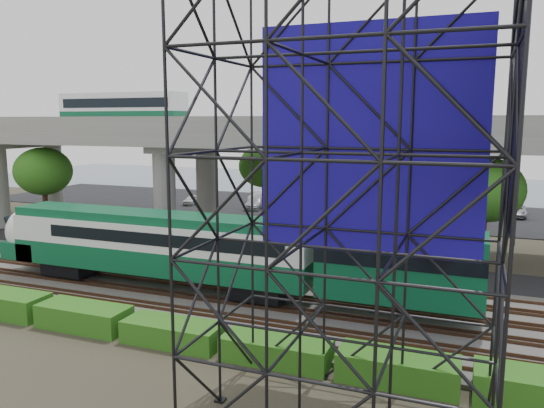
% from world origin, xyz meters
% --- Properties ---
extents(ground, '(140.00, 140.00, 0.00)m').
position_xyz_m(ground, '(0.00, 0.00, 0.00)').
color(ground, '#474233').
rests_on(ground, ground).
extents(ballast_bed, '(90.00, 12.00, 0.20)m').
position_xyz_m(ballast_bed, '(0.00, 2.00, 0.10)').
color(ballast_bed, slate).
rests_on(ballast_bed, ground).
extents(service_road, '(90.00, 5.00, 0.08)m').
position_xyz_m(service_road, '(0.00, 10.50, 0.04)').
color(service_road, black).
rests_on(service_road, ground).
extents(parking_lot, '(90.00, 18.00, 0.08)m').
position_xyz_m(parking_lot, '(0.00, 34.00, 0.04)').
color(parking_lot, black).
rests_on(parking_lot, ground).
extents(harbor_water, '(140.00, 40.00, 0.03)m').
position_xyz_m(harbor_water, '(0.00, 56.00, 0.01)').
color(harbor_water, '#425A6C').
rests_on(harbor_water, ground).
extents(rail_tracks, '(90.00, 9.52, 0.16)m').
position_xyz_m(rail_tracks, '(0.00, 2.00, 0.28)').
color(rail_tracks, '#472D1E').
rests_on(rail_tracks, ballast_bed).
extents(commuter_train, '(29.30, 3.06, 4.30)m').
position_xyz_m(commuter_train, '(-1.74, 2.00, 2.88)').
color(commuter_train, black).
rests_on(commuter_train, rail_tracks).
extents(overpass, '(80.00, 12.00, 12.40)m').
position_xyz_m(overpass, '(-1.19, 16.00, 8.21)').
color(overpass, '#9E9B93').
rests_on(overpass, ground).
extents(scaffold_tower, '(9.36, 6.36, 15.00)m').
position_xyz_m(scaffold_tower, '(9.74, -7.98, 7.47)').
color(scaffold_tower, black).
rests_on(scaffold_tower, ground).
extents(hedge_strip, '(34.60, 1.80, 1.20)m').
position_xyz_m(hedge_strip, '(1.01, -4.30, 0.56)').
color(hedge_strip, '#296116').
rests_on(hedge_strip, ground).
extents(trees, '(40.94, 16.94, 7.69)m').
position_xyz_m(trees, '(-4.67, 16.17, 5.57)').
color(trees, '#382314').
rests_on(trees, ground).
extents(suv, '(5.42, 3.44, 1.39)m').
position_xyz_m(suv, '(-2.47, 11.34, 0.78)').
color(suv, black).
rests_on(suv, service_road).
extents(parked_cars, '(37.42, 9.68, 1.32)m').
position_xyz_m(parked_cars, '(1.98, 33.58, 0.69)').
color(parked_cars, silver).
rests_on(parked_cars, parking_lot).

